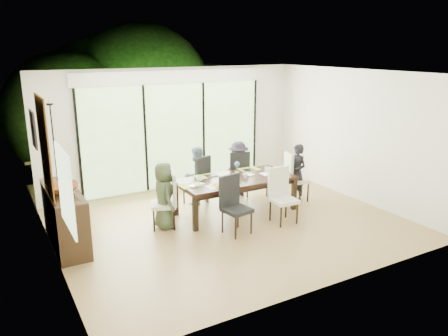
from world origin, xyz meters
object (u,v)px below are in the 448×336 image
chair_left_end (163,200)px  chair_near_right (284,196)px  person_far_left (196,175)px  cup_a (200,179)px  table_top (236,179)px  bowl (63,188)px  laptop (198,186)px  chair_far_right (238,173)px  chair_near_left (237,206)px  person_far_right (238,169)px  chair_right_end (298,176)px  person_left_end (164,195)px  cup_c (268,169)px  cup_b (245,176)px  chair_far_left (196,179)px  person_right_end (297,172)px  vase (237,174)px  sideboard (65,217)px

chair_left_end → chair_near_right: bearing=86.1°
person_far_left → cup_a: person_far_left is taller
table_top → bowl: size_ratio=4.50×
laptop → table_top: bearing=-8.7°
chair_far_right → chair_near_left: size_ratio=1.00×
person_far_right → laptop: (-1.40, -0.93, 0.11)m
chair_near_right → cup_a: bearing=142.1°
person_far_right → chair_right_end: bearing=140.2°
person_left_end → cup_a: (0.78, 0.15, 0.14)m
cup_c → table_top: bearing=-172.9°
table_top → cup_b: (0.15, -0.10, 0.07)m
chair_left_end → chair_far_left: same height
person_far_right → table_top: bearing=57.8°
chair_near_left → person_far_left: bearing=78.7°
chair_far_right → bowl: 3.82m
chair_right_end → chair_near_right: bearing=148.6°
table_top → cup_b: bearing=-33.7°
chair_far_right → bowl: bearing=31.1°
person_left_end → cup_b: 1.64m
person_right_end → cup_a: size_ratio=10.40×
person_right_end → vase: person_right_end is taller
chair_near_left → person_right_end: size_ratio=0.85×
chair_near_left → sideboard: bearing=149.8°
chair_far_left → cup_c: size_ratio=8.87×
table_top → person_far_right: 1.00m
chair_left_end → cup_c: 2.31m
table_top → person_left_end: (-1.48, 0.00, -0.07)m
person_right_end → laptop: (-2.33, -0.10, 0.11)m
vase → chair_near_left: bearing=-120.9°
chair_far_left → person_left_end: (-1.03, -0.85, 0.09)m
table_top → chair_right_end: 1.51m
person_far_right → cup_c: bearing=110.3°
chair_far_left → chair_near_right: bearing=96.0°
chair_far_right → chair_near_left: bearing=77.1°
person_far_right → vase: person_far_right is taller
cup_b → laptop: bearing=180.0°
cup_b → cup_c: (0.65, 0.20, 0.00)m
cup_b → bowl: (-3.29, 0.12, 0.26)m
cup_a → sideboard: bearing=-179.4°
table_top → chair_far_left: bearing=117.9°
chair_right_end → cup_a: 2.22m
chair_near_right → vase: size_ratio=9.17×
chair_left_end → person_right_end: (2.98, 0.00, 0.09)m
chair_far_right → vase: chair_far_right is taller
chair_right_end → chair_far_left: bearing=84.0°
chair_left_end → person_far_left: size_ratio=0.85×
person_far_left → laptop: (-0.40, -0.93, 0.11)m
chair_left_end → laptop: 0.69m
chair_far_left → cup_c: bearing=126.2°
chair_right_end → laptop: bearing=110.0°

